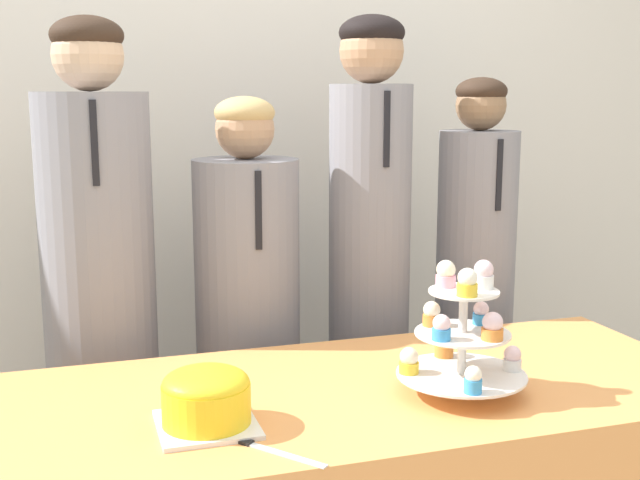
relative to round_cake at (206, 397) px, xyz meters
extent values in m
cube|color=silver|center=(0.37, 1.34, 0.55)|extent=(9.00, 0.06, 2.70)
cube|color=white|center=(0.00, 0.00, -0.06)|extent=(0.20, 0.20, 0.01)
cylinder|color=yellow|center=(0.00, 0.00, -0.01)|extent=(0.18, 0.18, 0.08)
ellipsoid|color=yellow|center=(0.00, 0.00, 0.03)|extent=(0.18, 0.18, 0.06)
cube|color=silver|center=(0.12, -0.18, -0.06)|extent=(0.12, 0.15, 0.00)
cube|color=black|center=(0.04, -0.08, -0.06)|extent=(0.06, 0.07, 0.01)
cylinder|color=silver|center=(0.58, 0.01, 0.06)|extent=(0.02, 0.02, 0.24)
cylinder|color=silver|center=(0.58, 0.01, -0.02)|extent=(0.30, 0.30, 0.01)
cylinder|color=silver|center=(0.58, 0.01, 0.08)|extent=(0.22, 0.22, 0.01)
cylinder|color=silver|center=(0.58, 0.01, 0.17)|extent=(0.16, 0.16, 0.01)
cylinder|color=white|center=(0.70, -0.01, 0.00)|extent=(0.04, 0.04, 0.03)
sphere|color=silver|center=(0.70, -0.01, 0.02)|extent=(0.04, 0.04, 0.04)
cylinder|color=orange|center=(0.60, 0.13, 0.00)|extent=(0.05, 0.05, 0.03)
sphere|color=#F4E5C6|center=(0.60, 0.13, 0.02)|extent=(0.04, 0.04, 0.04)
cylinder|color=yellow|center=(0.47, 0.05, 0.00)|extent=(0.05, 0.05, 0.03)
sphere|color=#F4E5C6|center=(0.47, 0.05, 0.02)|extent=(0.04, 0.04, 0.04)
cylinder|color=#3893DB|center=(0.55, -0.11, 0.00)|extent=(0.04, 0.04, 0.03)
sphere|color=white|center=(0.55, -0.11, 0.03)|extent=(0.04, 0.04, 0.04)
cylinder|color=#3893DB|center=(0.51, -0.03, 0.09)|extent=(0.04, 0.04, 0.03)
sphere|color=silver|center=(0.51, -0.03, 0.12)|extent=(0.04, 0.04, 0.04)
cylinder|color=orange|center=(0.62, -0.06, 0.09)|extent=(0.05, 0.05, 0.03)
sphere|color=silver|center=(0.62, -0.06, 0.12)|extent=(0.05, 0.05, 0.05)
cylinder|color=#3893DB|center=(0.65, 0.05, 0.09)|extent=(0.04, 0.04, 0.03)
sphere|color=silver|center=(0.65, 0.05, 0.12)|extent=(0.04, 0.04, 0.04)
cylinder|color=orange|center=(0.54, 0.08, 0.09)|extent=(0.04, 0.04, 0.03)
sphere|color=#F4E5C6|center=(0.54, 0.08, 0.12)|extent=(0.04, 0.04, 0.04)
cylinder|color=yellow|center=(0.57, -0.04, 0.19)|extent=(0.05, 0.05, 0.03)
sphere|color=white|center=(0.57, -0.04, 0.22)|extent=(0.04, 0.04, 0.04)
cylinder|color=white|center=(0.63, 0.01, 0.19)|extent=(0.05, 0.05, 0.03)
sphere|color=silver|center=(0.63, 0.01, 0.22)|extent=(0.04, 0.04, 0.04)
cylinder|color=pink|center=(0.56, 0.05, 0.19)|extent=(0.05, 0.05, 0.03)
sphere|color=#F4E5C6|center=(0.56, 0.05, 0.22)|extent=(0.04, 0.04, 0.04)
cylinder|color=gray|center=(-0.17, 0.75, -0.09)|extent=(0.32, 0.32, 1.41)
sphere|color=#D6AD89|center=(-0.17, 0.75, 0.71)|extent=(0.19, 0.19, 0.19)
ellipsoid|color=#332319|center=(-0.17, 0.75, 0.76)|extent=(0.20, 0.20, 0.11)
cube|color=black|center=(-0.17, 0.59, 0.48)|extent=(0.02, 0.01, 0.22)
cylinder|color=gray|center=(0.25, 0.75, -0.19)|extent=(0.31, 0.31, 1.22)
sphere|color=tan|center=(0.25, 0.75, 0.51)|extent=(0.17, 0.17, 0.17)
ellipsoid|color=tan|center=(0.25, 0.75, 0.55)|extent=(0.18, 0.18, 0.10)
cube|color=black|center=(0.25, 0.59, 0.29)|extent=(0.02, 0.01, 0.22)
cylinder|color=gray|center=(0.65, 0.75, -0.08)|extent=(0.25, 0.25, 1.44)
sphere|color=tan|center=(0.65, 0.75, 0.73)|extent=(0.19, 0.19, 0.19)
ellipsoid|color=black|center=(0.65, 0.75, 0.79)|extent=(0.20, 0.20, 0.11)
cube|color=black|center=(0.65, 0.62, 0.51)|extent=(0.02, 0.01, 0.22)
cylinder|color=gray|center=(1.02, 0.75, -0.15)|extent=(0.26, 0.26, 1.29)
sphere|color=#8E6B4C|center=(1.02, 0.75, 0.57)|extent=(0.16, 0.16, 0.16)
ellipsoid|color=#332319|center=(1.02, 0.75, 0.62)|extent=(0.16, 0.16, 0.09)
cube|color=black|center=(1.02, 0.62, 0.36)|extent=(0.02, 0.01, 0.22)
camera|label=1|loc=(-0.25, -1.55, 0.61)|focal=45.00mm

